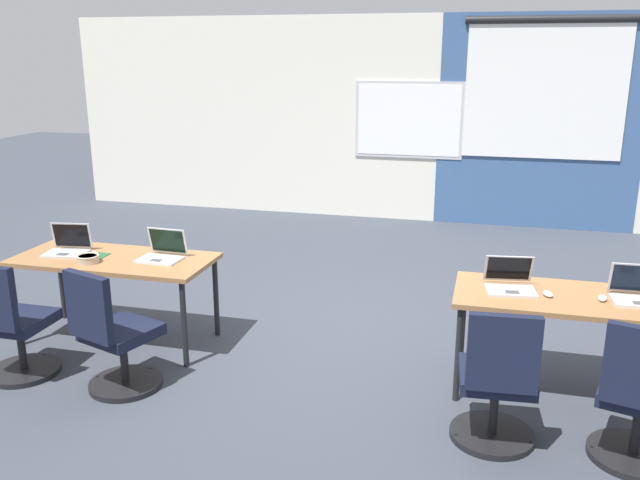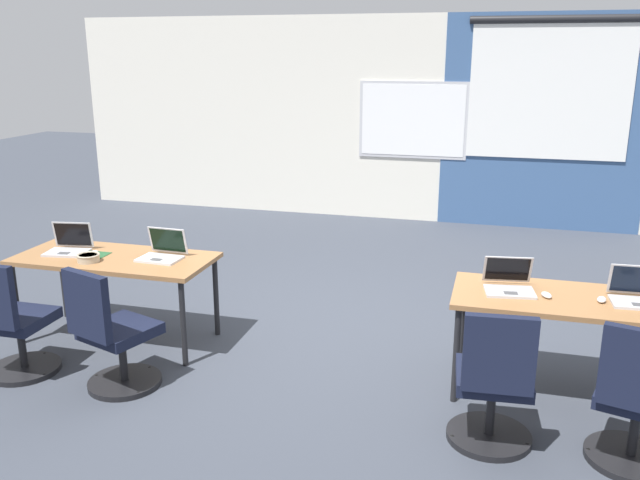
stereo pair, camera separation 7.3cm
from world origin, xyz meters
TOP-DOWN VIEW (x-y plane):
  - ground_plane at (0.00, 0.00)m, footprint 24.00×24.00m
  - back_wall_assembly at (0.05, 4.20)m, footprint 10.00×0.27m
  - desk_near_left at (-1.75, -0.60)m, footprint 1.60×0.70m
  - desk_near_right at (1.75, -0.60)m, footprint 1.60×0.70m
  - laptop_near_left_end at (-2.18, -0.59)m, footprint 0.37×0.32m
  - mousepad_near_left_end at (-1.93, -0.61)m, footprint 0.22×0.19m
  - mouse_near_left_end at (-1.93, -0.61)m, footprint 0.06×0.10m
  - chair_near_left_end at (-2.13, -1.38)m, footprint 0.52×0.54m
  - laptop_near_right_end at (2.13, -0.57)m, footprint 0.34×0.30m
  - mouse_near_right_end at (1.91, -0.63)m, footprint 0.07×0.11m
  - chair_near_right_end at (2.05, -1.39)m, footprint 0.54×0.60m
  - laptop_near_left_inner at (-1.35, -0.54)m, footprint 0.34×0.30m
  - chair_near_left_inner at (-1.32, -1.36)m, footprint 0.56×0.61m
  - laptop_near_right_inner at (1.32, -0.57)m, footprint 0.37×0.36m
  - mouse_near_right_inner at (1.57, -0.64)m, footprint 0.09×0.11m
  - chair_near_right_inner at (1.26, -1.39)m, footprint 0.52×0.56m
  - snack_bowl at (-1.87, -0.77)m, footprint 0.18×0.18m

SIDE VIEW (x-z plane):
  - ground_plane at x=0.00m, z-range 0.00..0.00m
  - chair_near_left_end at x=-2.13m, z-range -0.08..0.84m
  - chair_near_right_end at x=2.05m, z-range -0.08..0.84m
  - chair_near_left_inner at x=-1.32m, z-range -0.08..0.84m
  - chair_near_right_inner at x=1.26m, z-range -0.08..0.84m
  - desk_near_left at x=-1.75m, z-range 0.30..1.02m
  - desk_near_right at x=1.75m, z-range 0.30..1.02m
  - mousepad_near_left_end at x=-1.93m, z-range 0.72..0.72m
  - mouse_near_right_end at x=1.91m, z-range 0.72..0.75m
  - mouse_near_right_inner at x=1.57m, z-range 0.72..0.75m
  - mouse_near_left_end at x=-1.93m, z-range 0.72..0.76m
  - snack_bowl at x=-1.87m, z-range 0.72..0.79m
  - laptop_near_right_inner at x=1.32m, z-range 0.66..0.88m
  - laptop_near_right_end at x=2.13m, z-range 0.65..0.89m
  - laptop_near_left_inner at x=-1.35m, z-range 0.65..0.89m
  - laptop_near_left_end at x=-2.18m, z-range 0.65..0.89m
  - back_wall_assembly at x=0.05m, z-range 0.01..2.81m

